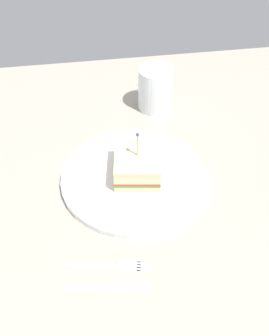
{
  "coord_description": "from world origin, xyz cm",
  "views": [
    {
      "loc": [
        8.13,
        51.81,
        53.47
      ],
      "look_at": [
        0.0,
        0.0,
        3.2
      ],
      "focal_mm": 43.38,
      "sensor_mm": 36.0,
      "label": 1
    }
  ],
  "objects_px": {
    "sandwich_half_center": "(137,164)",
    "fork": "(118,266)",
    "plate": "(134,178)",
    "knife": "(111,287)",
    "drink_glass": "(155,90)"
  },
  "relations": [
    {
      "from": "sandwich_half_center",
      "to": "fork",
      "type": "bearing_deg",
      "value": 72.05
    },
    {
      "from": "plate",
      "to": "fork",
      "type": "relative_size",
      "value": 2.11
    },
    {
      "from": "sandwich_half_center",
      "to": "knife",
      "type": "xyz_separation_m",
      "value": [
        0.07,
        0.22,
        -0.03
      ]
    },
    {
      "from": "fork",
      "to": "plate",
      "type": "bearing_deg",
      "value": -106.71
    },
    {
      "from": "drink_glass",
      "to": "knife",
      "type": "relative_size",
      "value": 0.74
    },
    {
      "from": "sandwich_half_center",
      "to": "drink_glass",
      "type": "bearing_deg",
      "value": -108.87
    },
    {
      "from": "sandwich_half_center",
      "to": "knife",
      "type": "distance_m",
      "value": 0.23
    },
    {
      "from": "plate",
      "to": "drink_glass",
      "type": "relative_size",
      "value": 2.83
    },
    {
      "from": "drink_glass",
      "to": "fork",
      "type": "xyz_separation_m",
      "value": [
        0.13,
        0.4,
        -0.04
      ]
    },
    {
      "from": "fork",
      "to": "knife",
      "type": "xyz_separation_m",
      "value": [
        0.01,
        0.03,
        0.0
      ]
    },
    {
      "from": "plate",
      "to": "fork",
      "type": "height_order",
      "value": "plate"
    },
    {
      "from": "plate",
      "to": "sandwich_half_center",
      "type": "relative_size",
      "value": 2.51
    },
    {
      "from": "drink_glass",
      "to": "fork",
      "type": "height_order",
      "value": "drink_glass"
    },
    {
      "from": "drink_glass",
      "to": "fork",
      "type": "relative_size",
      "value": 0.75
    },
    {
      "from": "plate",
      "to": "sandwich_half_center",
      "type": "bearing_deg",
      "value": -137.03
    }
  ]
}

